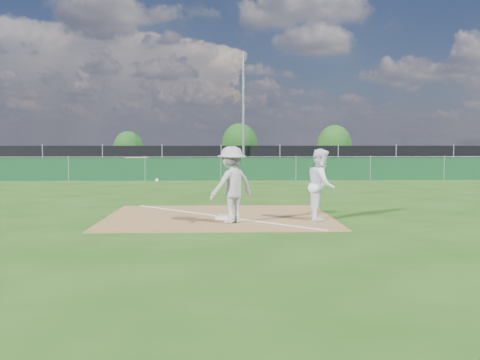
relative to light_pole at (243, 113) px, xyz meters
name	(u,v)px	position (x,y,z in m)	size (l,w,h in m)	color
ground	(220,188)	(-1.50, -12.70, -4.00)	(90.00, 90.00, 0.00)	#1F4A0F
infield_dirt	(219,217)	(-1.50, -21.70, -3.99)	(6.00, 5.00, 0.02)	olive
foul_line	(219,216)	(-1.50, -21.70, -3.98)	(0.08, 7.00, 0.01)	white
green_fence	(221,169)	(-1.50, -7.70, -3.40)	(44.00, 0.05, 1.20)	#0F371B
dirt_mound	(137,167)	(-6.50, -4.20, -3.42)	(3.38, 2.60, 1.17)	#9A7F4A
black_fence	(221,159)	(-1.50, 0.30, -3.10)	(46.00, 0.04, 1.80)	black
parking_lot	(221,169)	(-1.50, 5.30, -4.00)	(46.00, 9.00, 0.01)	black
light_pole	(243,113)	(0.00, 0.00, 0.00)	(0.16, 0.16, 8.00)	slate
first_base	(226,217)	(-1.33, -22.19, -3.94)	(0.42, 0.42, 0.09)	silver
play_at_first	(232,185)	(-1.18, -22.88, -3.03)	(2.60, 1.29, 1.89)	#B5B5B8
runner	(321,185)	(1.14, -22.37, -3.08)	(0.90, 0.70, 1.85)	white
car_left	(140,160)	(-7.64, 4.33, -3.28)	(1.67, 4.14, 1.41)	#929599
car_mid	(186,160)	(-4.27, 5.38, -3.30)	(1.47, 4.21, 1.39)	black
car_right	(286,161)	(3.36, 4.16, -3.40)	(1.65, 4.07, 1.18)	black
tree_left	(128,148)	(-9.39, 9.46, -2.47)	(2.51, 2.51, 2.98)	#382316
tree_mid	(240,144)	(0.11, 11.78, -2.07)	(3.15, 3.15, 3.74)	#382316
tree_right	(334,144)	(8.62, 11.72, -2.15)	(3.03, 3.03, 3.59)	#382316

